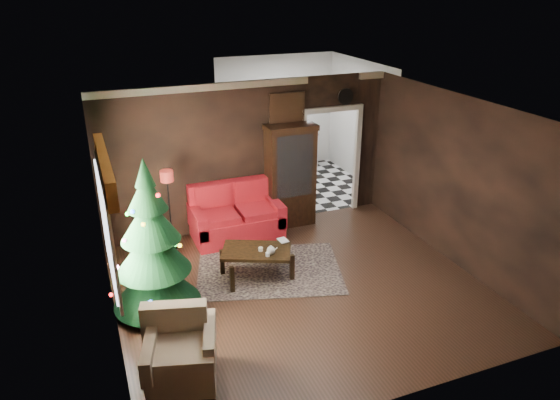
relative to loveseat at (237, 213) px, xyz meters
name	(u,v)px	position (x,y,z in m)	size (l,w,h in m)	color
floor	(301,289)	(0.40, -2.05, -0.50)	(5.50, 5.50, 0.00)	black
ceiling	(305,112)	(0.40, -2.05, 2.30)	(5.50, 5.50, 0.00)	white
wall_back	(248,156)	(0.40, 0.45, 0.90)	(5.50, 5.50, 0.00)	black
wall_front	(400,297)	(0.40, -4.55, 0.90)	(5.50, 5.50, 0.00)	black
wall_left	(105,239)	(-2.35, -2.05, 0.90)	(5.50, 5.50, 0.00)	black
wall_right	(457,182)	(3.15, -2.05, 0.90)	(5.50, 5.50, 0.00)	black
doorway	(330,163)	(2.10, 0.45, 0.55)	(1.10, 0.10, 2.10)	beige
left_window	(107,228)	(-2.31, -1.85, 0.95)	(0.05, 1.60, 1.40)	white
valance	(105,168)	(-2.23, -1.85, 1.77)	(0.12, 2.10, 0.35)	#974F1B
kitchen_floor	(299,186)	(2.10, 1.95, -0.50)	(3.00, 3.00, 0.00)	white
kitchen_window	(276,101)	(2.10, 3.40, 1.20)	(0.70, 0.06, 0.70)	white
rug	(269,270)	(0.14, -1.33, -0.49)	(2.33, 1.70, 0.01)	#44353E
loveseat	(237,213)	(0.00, 0.00, 0.00)	(1.70, 0.90, 1.00)	maroon
curio_cabinet	(290,178)	(1.15, 0.22, 0.45)	(0.90, 0.45, 1.90)	black
floor_lamp	(170,210)	(-1.22, -0.16, 0.33)	(0.24, 0.24, 1.42)	black
christmas_tree	(152,245)	(-1.75, -1.76, 0.55)	(1.25, 1.25, 2.38)	black
armchair	(181,349)	(-1.72, -3.35, -0.04)	(0.83, 0.83, 0.85)	tan
coffee_table	(257,263)	(-0.12, -1.45, -0.25)	(1.08, 0.65, 0.49)	black
teapot	(271,250)	(0.04, -1.68, 0.07)	(0.15, 0.15, 0.14)	silver
cup_a	(261,249)	(-0.07, -1.52, 0.03)	(0.07, 0.07, 0.06)	white
cup_b	(268,254)	(-0.03, -1.71, 0.03)	(0.07, 0.07, 0.06)	white
book	(279,236)	(0.31, -1.33, 0.10)	(0.14, 0.01, 0.20)	#7C6553
wall_clock	(345,96)	(2.35, 0.40, 1.88)	(0.32, 0.32, 0.06)	white
painting	(287,108)	(1.15, 0.41, 1.75)	(0.62, 0.05, 0.52)	tan
kitchen_counter	(280,153)	(2.10, 3.15, -0.05)	(1.80, 0.60, 0.90)	silver
kitchen_table	(292,177)	(1.80, 1.65, -0.12)	(0.70, 0.70, 0.75)	brown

